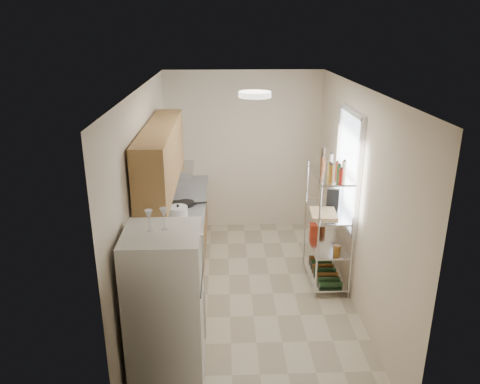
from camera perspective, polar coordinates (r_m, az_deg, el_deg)
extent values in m
cube|color=beige|center=(6.13, 1.37, -12.34)|extent=(2.50, 4.40, 0.01)
cube|color=white|center=(5.24, 1.60, 12.65)|extent=(2.50, 4.40, 0.01)
cube|color=beige|center=(7.65, 0.44, 4.96)|extent=(2.50, 0.01, 2.60)
cube|color=beige|center=(3.58, 3.73, -13.34)|extent=(2.50, 0.01, 2.60)
cube|color=beige|center=(5.61, -11.42, -1.00)|extent=(0.01, 4.40, 2.60)
cube|color=beige|center=(5.76, 14.02, -0.66)|extent=(0.01, 4.40, 2.60)
cube|color=#A27345|center=(6.32, -7.27, -6.95)|extent=(0.60, 3.48, 0.86)
cube|color=gray|center=(6.13, -7.31, -3.19)|extent=(0.63, 3.51, 0.04)
cube|color=#B7BABC|center=(5.11, -8.76, -8.21)|extent=(0.52, 0.44, 0.04)
cube|color=#B7BABC|center=(7.53, -4.32, -2.09)|extent=(0.01, 0.55, 0.72)
cube|color=#A27345|center=(5.52, -9.57, 4.34)|extent=(0.33, 2.20, 0.72)
cube|color=#B7BABC|center=(6.40, -8.01, 2.63)|extent=(0.50, 0.60, 0.12)
cube|color=white|center=(6.00, 13.06, 2.74)|extent=(0.06, 1.00, 1.46)
cube|color=silver|center=(6.47, 10.27, -9.77)|extent=(0.45, 0.90, 0.02)
cube|color=silver|center=(6.26, 10.51, -6.18)|extent=(0.45, 0.90, 0.02)
cube|color=silver|center=(6.08, 10.78, -2.36)|extent=(0.45, 0.90, 0.02)
cube|color=silver|center=(5.91, 11.08, 2.13)|extent=(0.45, 0.90, 0.02)
cylinder|color=silver|center=(5.73, 9.48, -6.13)|extent=(0.02, 0.02, 1.55)
cylinder|color=silver|center=(6.52, 8.00, -2.79)|extent=(0.02, 0.02, 1.55)
cylinder|color=silver|center=(5.83, 13.61, -5.98)|extent=(0.02, 0.02, 1.55)
cylinder|color=silver|center=(6.61, 11.65, -2.71)|extent=(0.02, 0.02, 1.55)
cylinder|color=white|center=(4.94, 1.83, 11.82)|extent=(0.34, 0.34, 0.05)
cube|color=silver|center=(4.41, -8.99, -14.34)|extent=(0.66, 0.66, 1.60)
cylinder|color=white|center=(5.95, -7.55, -2.70)|extent=(0.25, 0.25, 0.20)
cylinder|color=black|center=(6.47, -7.88, -1.56)|extent=(0.27, 0.27, 0.04)
cylinder|color=black|center=(6.49, -6.67, -1.42)|extent=(0.28, 0.28, 0.05)
cube|color=tan|center=(5.94, 10.13, -2.58)|extent=(0.35, 0.43, 0.03)
cube|color=black|center=(6.23, 11.30, -0.41)|extent=(0.21, 0.26, 0.27)
cube|color=#B22E15|center=(6.41, 8.99, -4.56)|extent=(0.11, 0.15, 0.16)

